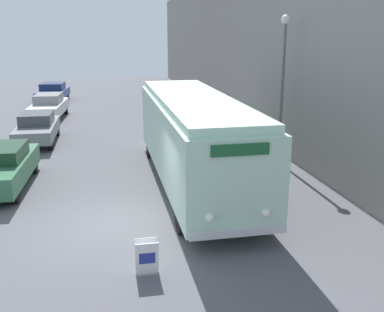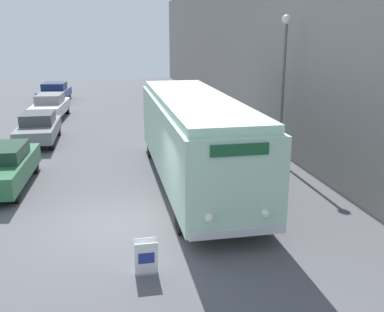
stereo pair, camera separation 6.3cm
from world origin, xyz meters
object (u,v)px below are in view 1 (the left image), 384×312
Objects in this scene: vintage_bus at (194,136)px; parked_car_far at (49,106)px; sign_board at (147,258)px; parked_car_distant at (53,92)px; parked_car_near at (2,167)px; streetlamp at (283,68)px; parked_car_mid at (37,128)px.

vintage_bus reaches higher than parked_car_far.
sign_board is 0.19× the size of parked_car_distant.
vintage_bus reaches higher than parked_car_near.
sign_board is 0.14× the size of streetlamp.
parked_car_distant is (-0.13, 19.95, -0.03)m from parked_car_near.
sign_board is at bearing -72.67° from parked_car_mid.
streetlamp is 21.96m from parked_car_distant.
parked_car_near is 19.95m from parked_car_distant.
parked_car_mid is (-3.92, 13.21, 0.36)m from sign_board.
parked_car_mid reaches higher than parked_car_distant.
parked_car_distant is at bearing 92.95° from parked_car_mid.
parked_car_distant is (-0.42, 7.20, -0.06)m from parked_car_far.
vintage_bus is 21.98m from parked_car_distant.
vintage_bus is 2.43× the size of parked_car_mid.
streetlamp is 11.04m from parked_car_near.
vintage_bus reaches higher than sign_board.
streetlamp is at bearing -54.85° from parked_car_distant.
parked_car_far reaches higher than parked_car_distant.
parked_car_near is (-10.55, -1.02, -3.10)m from streetlamp.
parked_car_mid is (0.38, 6.48, 0.01)m from parked_car_near.
sign_board is 19.89m from parked_car_far.
streetlamp is 1.35× the size of parked_car_distant.
parked_car_distant is at bearing 99.42° from sign_board.
sign_board is at bearing -54.19° from parked_car_near.
vintage_bus reaches higher than parked_car_mid.
vintage_bus is at bearing 68.52° from sign_board.
sign_board is 0.18× the size of parked_car_near.
sign_board is 13.78m from parked_car_mid.
parked_car_distant is (-10.67, 18.93, -3.13)m from streetlamp.
sign_board is at bearing -73.23° from parked_car_far.
streetlamp is at bearing 8.70° from parked_car_near.
parked_car_mid is 13.47m from parked_car_distant.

